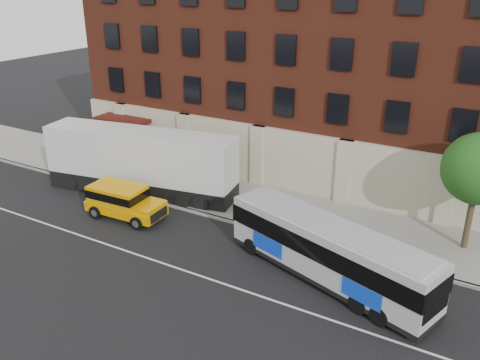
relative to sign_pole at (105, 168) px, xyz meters
The scene contains 10 objects.
ground 10.59m from the sign_pole, 35.87° to the right, with size 120.00×120.00×0.00m, color black.
sidewalk 9.07m from the sign_pole, 18.56° to the left, with size 60.00×6.00×0.15m, color gray.
kerb 8.61m from the sign_pole, ahead, with size 60.00×0.25×0.15m, color gray.
lane_line 10.31m from the sign_pole, 33.60° to the right, with size 60.00×0.12×0.01m, color silver.
building 15.03m from the sign_pole, 51.75° to the left, with size 30.00×12.10×15.00m.
sign_pole is the anchor object (origin of this frame).
street_tree 22.49m from the sign_pole, ahead, with size 3.60×3.60×6.20m.
city_bus 17.03m from the sign_pole, ahead, with size 10.93×5.48×2.95m.
yellow_suv 4.71m from the sign_pole, 34.27° to the right, with size 5.05×2.38×1.91m.
shipping_container 2.72m from the sign_pole, 14.28° to the left, with size 12.90×4.73×4.22m.
Camera 1 is at (14.85, -16.35, 13.55)m, focal length 37.73 mm.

